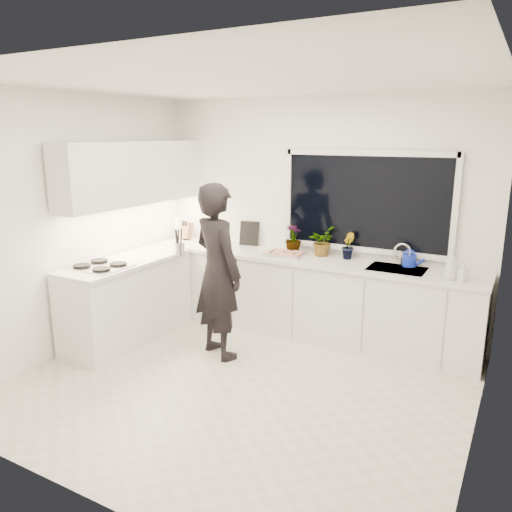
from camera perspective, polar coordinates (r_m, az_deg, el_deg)
The scene contains 25 objects.
floor at distance 4.81m, azimuth -1.94°, elevation -14.62°, with size 4.00×3.50×0.02m, color beige.
wall_back at distance 5.89m, azimuth 6.82°, elevation 4.61°, with size 4.00×0.02×2.70m, color white.
wall_left at distance 5.63m, azimuth -19.94°, elevation 3.45°, with size 0.02×3.50×2.70m, color white.
wall_right at distance 3.75m, azimuth 25.30°, elevation -1.93°, with size 0.02×3.50×2.70m, color white.
ceiling at distance 4.26m, azimuth -2.25°, elevation 19.59°, with size 4.00×3.50×0.02m, color white.
window at distance 5.63m, azimuth 12.42°, elevation 6.02°, with size 1.80×0.02×1.00m, color black.
base_cabinets_back at distance 5.82m, azimuth 5.40°, elevation -4.68°, with size 3.92×0.58×0.88m, color white.
base_cabinets_left at distance 5.84m, azimuth -14.42°, elevation -5.03°, with size 0.58×1.60×0.88m, color white.
countertop_back at distance 5.69m, azimuth 5.46°, elevation -0.31°, with size 3.94×0.62×0.04m, color silver.
countertop_left at distance 5.71m, azimuth -14.69°, elevation -0.65°, with size 0.62×1.60×0.04m, color silver.
upper_cabinets at distance 5.89m, azimuth -13.76°, elevation 9.22°, with size 0.34×2.10×0.70m, color white.
sink at distance 5.39m, azimuth 15.78°, elevation -1.91°, with size 0.58×0.42×0.14m, color silver.
faucet at distance 5.54m, azimuth 16.37°, elevation 0.18°, with size 0.03×0.03×0.22m, color silver.
stovetop at distance 5.48m, azimuth -17.38°, elevation -1.06°, with size 0.56×0.48×0.03m, color black.
person at distance 5.12m, azimuth -4.40°, elevation -1.78°, with size 0.66×0.43×1.82m, color black.
pizza_tray at distance 5.75m, azimuth 3.35°, elevation 0.25°, with size 0.44×0.33×0.03m, color silver.
pizza at distance 5.75m, azimuth 3.35°, elevation 0.41°, with size 0.40×0.29×0.01m, color #AD2617.
watering_can at distance 5.49m, azimuth 17.12°, elevation -0.46°, with size 0.14×0.14×0.13m, color #142DBC.
paper_towel_roll at distance 6.68m, azimuth -8.83°, elevation 3.02°, with size 0.11×0.11×0.26m, color silver.
knife_block at distance 6.66m, azimuth -7.97°, elevation 2.84°, with size 0.13×0.10×0.22m, color #A1664B.
utensil_crock at distance 5.76m, azimuth -8.77°, elevation 0.79°, with size 0.13×0.13×0.16m, color silver.
picture_frame_large at distance 6.55m, azimuth -5.19°, elevation 3.00°, with size 0.22×0.02×0.28m, color black.
picture_frame_small at distance 6.24m, azimuth -0.77°, elevation 2.62°, with size 0.25×0.02×0.30m, color black.
herb_plants at distance 5.76m, azimuth 7.06°, elevation 1.72°, with size 0.85×0.33×0.34m.
soap_bottles at distance 5.11m, azimuth 21.76°, elevation -1.12°, with size 0.24×0.13×0.29m.
Camera 1 is at (2.19, -3.62, 2.28)m, focal length 35.00 mm.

